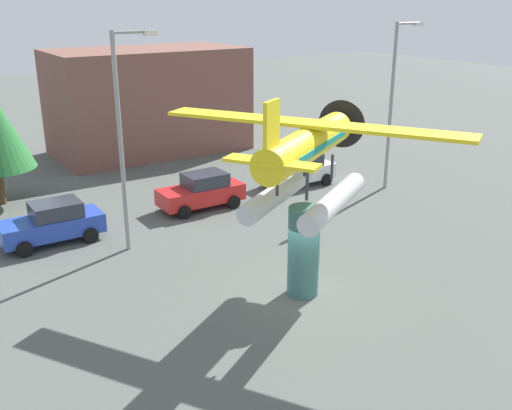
# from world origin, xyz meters

# --- Properties ---
(ground_plane) EXTENTS (140.00, 140.00, 0.00)m
(ground_plane) POSITION_xyz_m (0.00, 0.00, 0.00)
(ground_plane) COLOR #515651
(display_pedestal) EXTENTS (1.10, 1.10, 3.22)m
(display_pedestal) POSITION_xyz_m (0.00, 0.00, 1.61)
(display_pedestal) COLOR #386B66
(display_pedestal) RESTS_ON ground
(floatplane_monument) EXTENTS (7.02, 9.45, 4.00)m
(floatplane_monument) POSITION_xyz_m (0.11, 0.07, 4.90)
(floatplane_monument) COLOR silver
(floatplane_monument) RESTS_ON display_pedestal
(car_mid_blue) EXTENTS (4.20, 2.02, 1.76)m
(car_mid_blue) POSITION_xyz_m (-6.05, 9.46, 0.88)
(car_mid_blue) COLOR #2847B7
(car_mid_blue) RESTS_ON ground
(car_far_red) EXTENTS (4.20, 2.02, 1.76)m
(car_far_red) POSITION_xyz_m (1.27, 9.83, 0.88)
(car_far_red) COLOR red
(car_far_red) RESTS_ON ground
(car_distant_white) EXTENTS (4.20, 2.02, 1.76)m
(car_distant_white) POSITION_xyz_m (7.53, 10.27, 0.88)
(car_distant_white) COLOR white
(car_distant_white) RESTS_ON ground
(streetlight_primary) EXTENTS (1.84, 0.28, 8.74)m
(streetlight_primary) POSITION_xyz_m (-3.50, 7.04, 5.02)
(streetlight_primary) COLOR gray
(streetlight_primary) RESTS_ON ground
(streetlight_secondary) EXTENTS (1.84, 0.28, 8.71)m
(streetlight_secondary) POSITION_xyz_m (11.42, 7.28, 5.00)
(streetlight_secondary) COLOR gray
(streetlight_secondary) RESTS_ON ground
(storefront_building) EXTENTS (12.30, 6.72, 6.75)m
(storefront_building) POSITION_xyz_m (3.85, 22.00, 3.38)
(storefront_building) COLOR brown
(storefront_building) RESTS_ON ground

